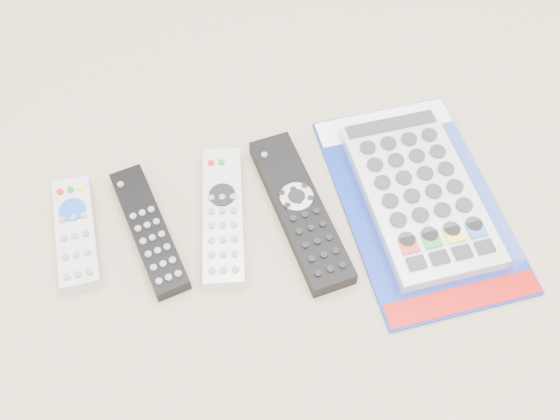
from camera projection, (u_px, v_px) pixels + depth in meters
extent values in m
plane|color=gray|center=(263.00, 213.00, 0.85)|extent=(5.00, 5.00, 0.00)
cube|color=#B9B9BB|center=(77.00, 233.00, 0.82)|extent=(0.05, 0.17, 0.02)
cylinder|color=blue|center=(72.00, 209.00, 0.83)|extent=(0.04, 0.04, 0.00)
cube|color=black|center=(149.00, 229.00, 0.83)|extent=(0.08, 0.21, 0.02)
cube|color=silver|center=(223.00, 215.00, 0.84)|extent=(0.09, 0.22, 0.02)
cylinder|color=black|center=(222.00, 195.00, 0.84)|extent=(0.04, 0.04, 0.00)
cube|color=black|center=(300.00, 209.00, 0.84)|extent=(0.08, 0.25, 0.02)
cylinder|color=silver|center=(296.00, 197.00, 0.84)|extent=(0.05, 0.05, 0.00)
cube|color=#0E29A0|center=(418.00, 202.00, 0.86)|extent=(0.21, 0.34, 0.01)
cube|color=white|center=(384.00, 123.00, 0.93)|extent=(0.20, 0.05, 0.00)
cube|color=#A70F0B|center=(463.00, 299.00, 0.78)|extent=(0.20, 0.03, 0.00)
cube|color=silver|center=(419.00, 194.00, 0.85)|extent=(0.15, 0.26, 0.02)
cube|color=white|center=(420.00, 190.00, 0.84)|extent=(0.16, 0.28, 0.04)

